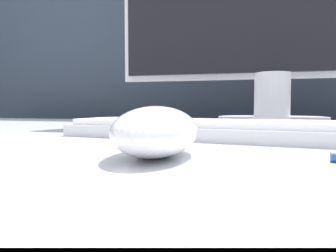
# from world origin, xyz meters

# --- Properties ---
(partition_panel) EXTENTS (5.00, 0.03, 1.28)m
(partition_panel) POSITION_xyz_m (0.00, 0.68, 0.64)
(partition_panel) COLOR #333D4C
(partition_panel) RESTS_ON ground_plane
(computer_mouse_near) EXTENTS (0.08, 0.13, 0.04)m
(computer_mouse_near) POSITION_xyz_m (-0.07, -0.08, 0.75)
(computer_mouse_near) COLOR white
(computer_mouse_near) RESTS_ON desk
(keyboard) EXTENTS (0.38, 0.16, 0.02)m
(keyboard) POSITION_xyz_m (-0.06, 0.08, 0.74)
(keyboard) COLOR silver
(keyboard) RESTS_ON desk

